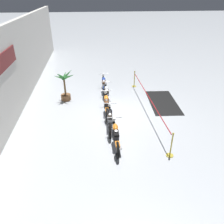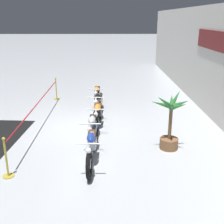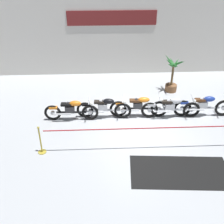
{
  "view_description": "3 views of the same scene",
  "coord_description": "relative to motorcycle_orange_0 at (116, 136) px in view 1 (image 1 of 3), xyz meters",
  "views": [
    {
      "loc": [
        -9.63,
        1.47,
        5.51
      ],
      "look_at": [
        -0.83,
        0.49,
        0.55
      ],
      "focal_mm": 35.0,
      "sensor_mm": 36.0,
      "label": 1
    },
    {
      "loc": [
        9.49,
        1.05,
        3.72
      ],
      "look_at": [
        0.55,
        1.17,
        0.71
      ],
      "focal_mm": 45.0,
      "sensor_mm": 36.0,
      "label": 2
    },
    {
      "loc": [
        -1.45,
        -8.91,
        6.19
      ],
      "look_at": [
        -1.02,
        0.26,
        0.5
      ],
      "focal_mm": 45.0,
      "sensor_mm": 36.0,
      "label": 3
    }
  ],
  "objects": [
    {
      "name": "stanchion_mid_left",
      "position": [
        6.01,
        -1.97,
        -0.1
      ],
      "size": [
        0.28,
        0.28,
        1.05
      ],
      "color": "gold",
      "rests_on": "ground"
    },
    {
      "name": "stanchion_far_left",
      "position": [
        1.33,
        -1.97,
        0.23
      ],
      "size": [
        6.88,
        0.28,
        1.05
      ],
      "color": "gold",
      "rests_on": "ground"
    },
    {
      "name": "ground_plane",
      "position": [
        2.61,
        -0.54,
        -0.46
      ],
      "size": [
        120.0,
        120.0,
        0.0
      ],
      "primitive_type": "plane",
      "color": "#B2B7BC"
    },
    {
      "name": "motorcycle_orange_2",
      "position": [
        2.69,
        0.14,
        0.01
      ],
      "size": [
        2.34,
        0.62,
        0.93
      ],
      "color": "black",
      "rests_on": "ground"
    },
    {
      "name": "floor_banner",
      "position": [
        3.57,
        -3.13,
        -0.45
      ],
      "size": [
        3.17,
        1.7,
        0.01
      ],
      "primitive_type": "cube",
      "rotation": [
        0.0,
        0.0,
        -0.07
      ],
      "color": "black",
      "rests_on": "ground"
    },
    {
      "name": "back_wall",
      "position": [
        2.6,
        4.58,
        1.65
      ],
      "size": [
        28.0,
        0.29,
        4.2
      ],
      "color": "silver",
      "rests_on": "ground"
    },
    {
      "name": "potted_palm_left_of_row",
      "position": [
        4.49,
        2.29,
        0.4
      ],
      "size": [
        0.96,
        1.15,
        1.79
      ],
      "color": "brown",
      "rests_on": "ground"
    },
    {
      "name": "motorcycle_black_1",
      "position": [
        1.29,
        0.1,
        0.01
      ],
      "size": [
        2.19,
        0.62,
        0.92
      ],
      "color": "black",
      "rests_on": "ground"
    },
    {
      "name": "motorcycle_orange_0",
      "position": [
        0.0,
        0.0,
        0.0
      ],
      "size": [
        2.14,
        0.62,
        0.91
      ],
      "color": "black",
      "rests_on": "ground"
    },
    {
      "name": "motorcycle_silver_3",
      "position": [
        3.95,
        0.0,
        0.0
      ],
      "size": [
        2.37,
        0.62,
        0.92
      ],
      "color": "black",
      "rests_on": "ground"
    },
    {
      "name": "motorcycle_blue_4",
      "position": [
        5.28,
        0.06,
        0.01
      ],
      "size": [
        2.4,
        0.62,
        0.94
      ],
      "color": "black",
      "rests_on": "ground"
    }
  ]
}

